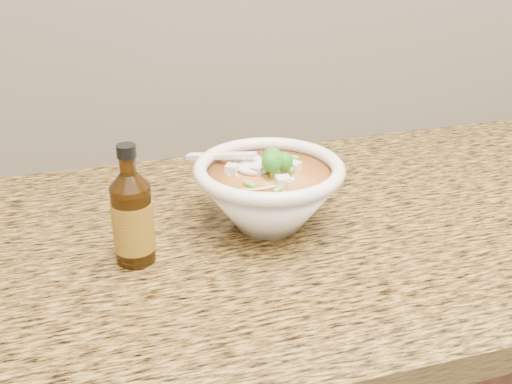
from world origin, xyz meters
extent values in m
cube|color=beige|center=(0.00, 1.99, 1.15)|extent=(4.00, 0.02, 0.50)
cube|color=olive|center=(0.00, 1.68, 0.88)|extent=(4.00, 0.68, 0.04)
cylinder|color=white|center=(-0.19, 1.68, 0.90)|extent=(0.09, 0.09, 0.01)
torus|color=white|center=(-0.19, 1.68, 0.99)|extent=(0.22, 0.22, 0.02)
torus|color=beige|center=(-0.21, 1.68, 0.98)|extent=(0.10, 0.10, 0.00)
torus|color=beige|center=(-0.17, 1.70, 0.98)|extent=(0.11, 0.11, 0.00)
torus|color=beige|center=(-0.20, 1.67, 0.98)|extent=(0.12, 0.12, 0.00)
torus|color=beige|center=(-0.19, 1.70, 0.98)|extent=(0.09, 0.09, 0.00)
torus|color=beige|center=(-0.18, 1.67, 0.98)|extent=(0.16, 0.16, 0.00)
torus|color=beige|center=(-0.21, 1.69, 0.97)|extent=(0.07, 0.07, 0.00)
torus|color=beige|center=(-0.21, 1.68, 0.97)|extent=(0.10, 0.10, 0.00)
torus|color=beige|center=(-0.20, 1.69, 0.97)|extent=(0.11, 0.11, 0.00)
torus|color=beige|center=(-0.21, 1.67, 0.97)|extent=(0.16, 0.16, 0.00)
cube|color=silver|center=(-0.23, 1.68, 0.99)|extent=(0.03, 0.03, 0.02)
cube|color=silver|center=(-0.17, 1.67, 0.99)|extent=(0.03, 0.03, 0.02)
cube|color=silver|center=(-0.19, 1.74, 0.99)|extent=(0.02, 0.02, 0.02)
cube|color=silver|center=(-0.21, 1.68, 0.99)|extent=(0.02, 0.02, 0.02)
cube|color=silver|center=(-0.22, 1.66, 0.99)|extent=(0.02, 0.02, 0.02)
cube|color=silver|center=(-0.22, 1.66, 0.99)|extent=(0.03, 0.03, 0.02)
cube|color=silver|center=(-0.24, 1.71, 0.99)|extent=(0.02, 0.02, 0.02)
cube|color=silver|center=(-0.16, 1.67, 0.99)|extent=(0.02, 0.02, 0.01)
cube|color=silver|center=(-0.18, 1.67, 0.99)|extent=(0.03, 0.03, 0.02)
cube|color=silver|center=(-0.21, 1.68, 0.99)|extent=(0.03, 0.03, 0.02)
ellipsoid|color=#196014|center=(-0.18, 1.67, 1.00)|extent=(0.04, 0.04, 0.04)
cylinder|color=#6AB847|center=(-0.25, 1.70, 0.99)|extent=(0.02, 0.02, 0.01)
cylinder|color=#6AB847|center=(-0.13, 1.66, 0.99)|extent=(0.02, 0.02, 0.01)
cylinder|color=#6AB847|center=(-0.23, 1.67, 0.99)|extent=(0.02, 0.02, 0.01)
cylinder|color=#6AB847|center=(-0.22, 1.63, 0.99)|extent=(0.01, 0.02, 0.01)
ellipsoid|color=white|center=(-0.21, 1.70, 0.99)|extent=(0.05, 0.05, 0.02)
cube|color=white|center=(-0.25, 1.74, 1.00)|extent=(0.09, 0.09, 0.03)
cylinder|color=#402408|center=(-0.39, 1.64, 0.96)|extent=(0.06, 0.06, 0.11)
cylinder|color=#402408|center=(-0.39, 1.64, 1.04)|extent=(0.02, 0.02, 0.02)
cylinder|color=black|center=(-0.39, 1.64, 1.06)|extent=(0.03, 0.03, 0.02)
cylinder|color=red|center=(-0.39, 1.64, 0.95)|extent=(0.06, 0.06, 0.07)
camera|label=1|loc=(-0.46, 0.88, 1.36)|focal=45.00mm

